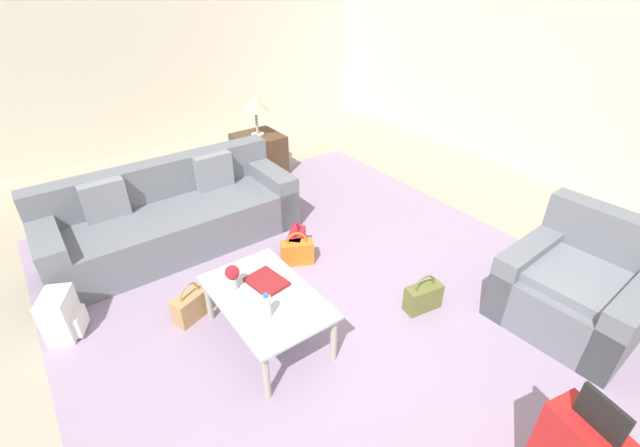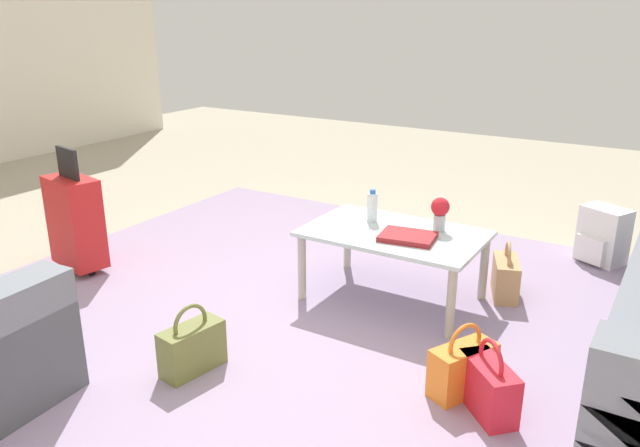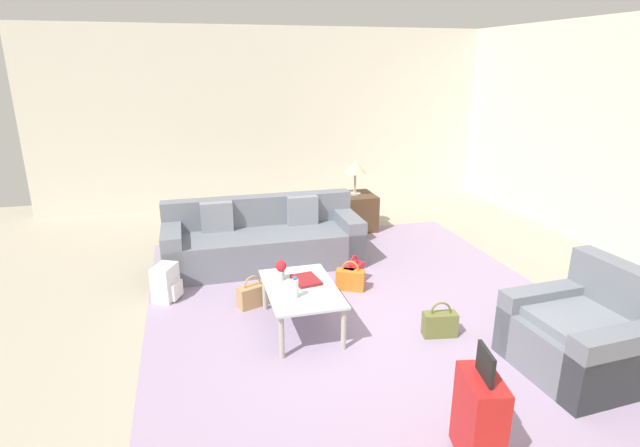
{
  "view_description": "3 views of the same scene",
  "coord_description": "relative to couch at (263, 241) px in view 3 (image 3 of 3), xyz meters",
  "views": [
    {
      "loc": [
        1.82,
        -1.62,
        2.58
      ],
      "look_at": [
        -0.42,
        0.02,
        0.88
      ],
      "focal_mm": 24.0,
      "sensor_mm": 36.0,
      "label": 1
    },
    {
      "loc": [
        -1.84,
        2.7,
        1.69
      ],
      "look_at": [
        -0.2,
        0.02,
        0.61
      ],
      "focal_mm": 35.0,
      "sensor_mm": 36.0,
      "label": 2
    },
    {
      "loc": [
        3.88,
        -1.46,
        2.5
      ],
      "look_at": [
        -0.61,
        -0.25,
        1.0
      ],
      "focal_mm": 28.0,
      "sensor_mm": 36.0,
      "label": 3
    }
  ],
  "objects": [
    {
      "name": "area_rug",
      "position": [
        1.59,
        0.8,
        -0.29
      ],
      "size": [
        5.2,
        4.4,
        0.01
      ],
      "primitive_type": "cube",
      "color": "#9984A3",
      "rests_on": "ground"
    },
    {
      "name": "armchair",
      "position": [
        3.09,
        2.28,
        0.01
      ],
      "size": [
        1.05,
        1.01,
        0.91
      ],
      "color": "slate",
      "rests_on": "ground"
    },
    {
      "name": "suitcase_red",
      "position": [
        3.79,
        0.8,
        0.06
      ],
      "size": [
        0.44,
        0.29,
        0.85
      ],
      "color": "red",
      "rests_on": "ground"
    },
    {
      "name": "water_bottle",
      "position": [
        1.99,
        -0.0,
        0.24
      ],
      "size": [
        0.06,
        0.06,
        0.2
      ],
      "color": "silver",
      "rests_on": "coffee_table"
    },
    {
      "name": "flower_vase",
      "position": [
        1.57,
        -0.05,
        0.27
      ],
      "size": [
        0.11,
        0.11,
        0.21
      ],
      "color": "#B2B7BC",
      "rests_on": "coffee_table"
    },
    {
      "name": "ground_plane",
      "position": [
        2.19,
        0.6,
        -0.29
      ],
      "size": [
        12.0,
        12.0,
        0.0
      ],
      "primitive_type": "plane",
      "color": "#A89E89"
    },
    {
      "name": "coffee_table",
      "position": [
        1.79,
        0.1,
        0.09
      ],
      "size": [
        1.04,
        0.67,
        0.44
      ],
      "color": "silver",
      "rests_on": "ground"
    },
    {
      "name": "side_table",
      "position": [
        -1.01,
        1.6,
        -0.02
      ],
      "size": [
        0.6,
        0.6,
        0.56
      ],
      "primitive_type": "cube",
      "color": "#513823",
      "rests_on": "ground"
    },
    {
      "name": "wall_left",
      "position": [
        -2.87,
        0.6,
        1.26
      ],
      "size": [
        0.12,
        8.0,
        3.1
      ],
      "primitive_type": "cube",
      "color": "silver",
      "rests_on": "ground"
    },
    {
      "name": "table_lamp",
      "position": [
        -1.01,
        1.6,
        0.68
      ],
      "size": [
        0.34,
        0.34,
        0.53
      ],
      "color": "#ADA899",
      "rests_on": "side_table"
    },
    {
      "name": "handbag_orange",
      "position": [
        1.09,
        0.84,
        -0.17
      ],
      "size": [
        0.27,
        0.35,
        0.36
      ],
      "color": "orange",
      "rests_on": "ground"
    },
    {
      "name": "couch",
      "position": [
        0.0,
        0.0,
        0.0
      ],
      "size": [
        0.91,
        2.48,
        0.83
      ],
      "color": "slate",
      "rests_on": "ground"
    },
    {
      "name": "handbag_red",
      "position": [
        0.95,
        0.93,
        -0.17
      ],
      "size": [
        0.33,
        0.32,
        0.36
      ],
      "color": "red",
      "rests_on": "ground"
    },
    {
      "name": "coffee_table_book",
      "position": [
        1.67,
        0.18,
        0.16
      ],
      "size": [
        0.34,
        0.28,
        0.03
      ],
      "primitive_type": "cube",
      "rotation": [
        0.0,
        0.0,
        0.15
      ],
      "color": "maroon",
      "rests_on": "coffee_table"
    },
    {
      "name": "handbag_tan",
      "position": [
        1.21,
        -0.3,
        -0.17
      ],
      "size": [
        0.24,
        0.35,
        0.36
      ],
      "color": "tan",
      "rests_on": "ground"
    },
    {
      "name": "handbag_olive",
      "position": [
        2.28,
        1.34,
        -0.17
      ],
      "size": [
        0.19,
        0.34,
        0.36
      ],
      "color": "olive",
      "rests_on": "ground"
    },
    {
      "name": "backpack_white",
      "position": [
        0.8,
        -1.19,
        -0.1
      ],
      "size": [
        0.36,
        0.34,
        0.4
      ],
      "color": "white",
      "rests_on": "ground"
    }
  ]
}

